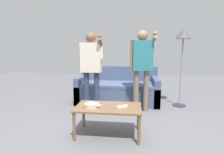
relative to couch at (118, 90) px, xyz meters
The scene contains 10 objects.
ground_plane 1.57m from the couch, 89.63° to the right, with size 12.00×12.00×0.00m, color slate.
couch is the anchor object (origin of this frame).
coffee_table 1.69m from the couch, 89.46° to the right, with size 0.96×0.54×0.44m.
snack_bowl 1.79m from the couch, 97.45° to the right, with size 0.18×0.18×0.06m, color beige.
game_remote_nunchuk 1.75m from the couch, 93.79° to the right, with size 0.06×0.09×0.05m.
floor_lamp 1.83m from the couch, ahead, with size 0.34×0.34×1.70m.
player_right 1.08m from the couch, 48.38° to the right, with size 0.51×0.32×1.63m.
player_left 1.14m from the couch, 119.93° to the right, with size 0.47×0.30×1.58m.
game_remote_wand_near 1.68m from the couch, 97.06° to the right, with size 0.13×0.15×0.03m.
game_remote_wand_far 1.73m from the couch, 82.68° to the right, with size 0.16×0.11×0.03m.
Camera 1 is at (0.37, -2.67, 1.30)m, focal length 28.97 mm.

